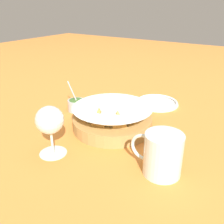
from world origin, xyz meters
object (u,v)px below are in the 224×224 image
Objects in this scene: wine_glass at (50,122)px; food_basket at (112,119)px; sauce_cup at (76,105)px; beer_mug at (162,156)px; side_plate at (157,102)px.

food_basket is at bearing -104.83° from wine_glass.
sauce_cup is (0.20, -0.05, -0.01)m from food_basket.
beer_mug reaches higher than food_basket.
sauce_cup is at bearing -14.76° from food_basket.
beer_mug is at bearing 157.08° from sauce_cup.
side_plate is (-0.10, -0.51, -0.09)m from wine_glass.
food_basket is 0.27m from beer_mug.
side_plate is (0.20, -0.42, -0.04)m from beer_mug.
wine_glass reaches higher than side_plate.
wine_glass reaches higher than sauce_cup.
wine_glass is 1.06× the size of beer_mug.
beer_mug is (-0.24, 0.13, 0.02)m from food_basket.
food_basket is at bearing 82.49° from side_plate.
sauce_cup is at bearing -22.92° from beer_mug.
sauce_cup reaches higher than food_basket.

